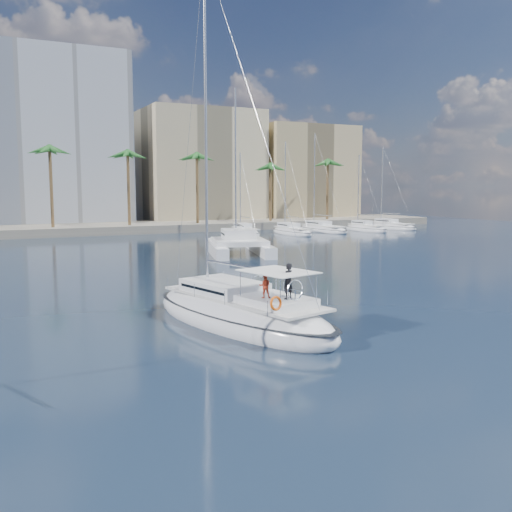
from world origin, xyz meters
TOP-DOWN VIEW (x-y plane):
  - ground at (0.00, 0.00)m, footprint 160.00×160.00m
  - quay at (0.00, 61.00)m, footprint 120.00×14.00m
  - building_beige at (22.00, 70.00)m, footprint 20.00×14.00m
  - building_tan_right at (42.00, 68.00)m, footprint 18.00×12.00m
  - palm_centre at (0.00, 57.00)m, footprint 3.60×3.60m
  - palm_right at (34.00, 57.00)m, footprint 3.60×3.60m
  - main_sloop at (-2.49, -0.90)m, footprint 7.15×13.65m
  - catamaran at (9.82, 26.61)m, footprint 8.65×12.61m
  - seagull at (2.59, 6.92)m, footprint 1.01×0.43m
  - moored_yacht_a at (20.00, 47.00)m, footprint 3.37×9.52m
  - moored_yacht_b at (26.50, 45.00)m, footprint 3.32×10.83m
  - moored_yacht_c at (33.00, 47.00)m, footprint 3.98×12.33m
  - moored_yacht_d at (39.50, 45.00)m, footprint 3.52×9.55m
  - moored_yacht_e at (46.00, 47.00)m, footprint 4.61×11.11m

SIDE VIEW (x-z plane):
  - ground at x=0.00m, z-range 0.00..0.00m
  - moored_yacht_a at x=20.00m, z-range -5.95..5.95m
  - moored_yacht_b at x=26.50m, z-range -6.86..6.86m
  - moored_yacht_c at x=33.00m, z-range -7.77..7.77m
  - moored_yacht_d at x=39.50m, z-range -5.95..5.95m
  - moored_yacht_e at x=46.00m, z-range -6.86..6.86m
  - main_sloop at x=-2.49m, z-range -9.11..10.23m
  - quay at x=0.00m, z-range 0.00..1.20m
  - seagull at x=2.59m, z-range 0.91..1.10m
  - catamaran at x=9.82m, z-range -7.27..9.54m
  - building_tan_right at x=42.00m, z-range 0.00..18.00m
  - building_beige at x=22.00m, z-range 0.00..20.00m
  - palm_centre at x=0.00m, z-range 4.13..16.43m
  - palm_right at x=34.00m, z-range 4.13..16.43m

